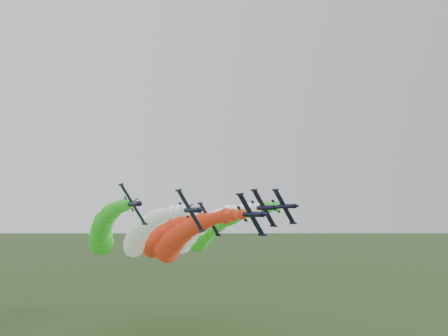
{
  "coord_description": "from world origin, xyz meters",
  "views": [
    {
      "loc": [
        -42.32,
        -84.39,
        43.23
      ],
      "look_at": [
        6.11,
        8.78,
        54.38
      ],
      "focal_mm": 35.0,
      "sensor_mm": 36.0,
      "label": 1
    }
  ],
  "objects_px": {
    "jet_inner_right": "(192,233)",
    "jet_outer_right": "(208,232)",
    "jet_outer_left": "(103,233)",
    "jet_lead": "(176,241)",
    "jet_trail": "(159,240)",
    "jet_inner_left": "(139,237)"
  },
  "relations": [
    {
      "from": "jet_outer_left",
      "to": "jet_inner_right",
      "type": "bearing_deg",
      "value": -12.39
    },
    {
      "from": "jet_trail",
      "to": "jet_inner_left",
      "type": "bearing_deg",
      "value": -123.87
    },
    {
      "from": "jet_lead",
      "to": "jet_outer_right",
      "type": "xyz_separation_m",
      "value": [
        18.74,
        14.84,
        1.88
      ]
    },
    {
      "from": "jet_trail",
      "to": "jet_outer_left",
      "type": "bearing_deg",
      "value": -153.97
    },
    {
      "from": "jet_lead",
      "to": "jet_inner_right",
      "type": "height_order",
      "value": "jet_inner_right"
    },
    {
      "from": "jet_inner_left",
      "to": "jet_outer_left",
      "type": "height_order",
      "value": "jet_outer_left"
    },
    {
      "from": "jet_lead",
      "to": "jet_outer_right",
      "type": "distance_m",
      "value": 23.98
    },
    {
      "from": "jet_lead",
      "to": "jet_trail",
      "type": "distance_m",
      "value": 26.87
    },
    {
      "from": "jet_outer_right",
      "to": "jet_trail",
      "type": "relative_size",
      "value": 1.0
    },
    {
      "from": "jet_inner_left",
      "to": "jet_trail",
      "type": "xyz_separation_m",
      "value": [
        14.21,
        21.16,
        -2.46
      ]
    },
    {
      "from": "jet_lead",
      "to": "jet_outer_left",
      "type": "relative_size",
      "value": 1.0
    },
    {
      "from": "jet_inner_left",
      "to": "jet_inner_right",
      "type": "height_order",
      "value": "jet_inner_right"
    },
    {
      "from": "jet_lead",
      "to": "jet_outer_right",
      "type": "height_order",
      "value": "jet_outer_right"
    },
    {
      "from": "jet_inner_right",
      "to": "jet_trail",
      "type": "distance_m",
      "value": 19.82
    },
    {
      "from": "jet_inner_left",
      "to": "jet_lead",
      "type": "bearing_deg",
      "value": -26.19
    },
    {
      "from": "jet_inner_left",
      "to": "jet_trail",
      "type": "distance_m",
      "value": 25.61
    },
    {
      "from": "jet_inner_right",
      "to": "jet_outer_left",
      "type": "height_order",
      "value": "jet_outer_left"
    },
    {
      "from": "jet_inner_right",
      "to": "jet_outer_right",
      "type": "xyz_separation_m",
      "value": [
        9.56,
        6.73,
        -0.07
      ]
    },
    {
      "from": "jet_outer_left",
      "to": "jet_trail",
      "type": "bearing_deg",
      "value": 26.03
    },
    {
      "from": "jet_lead",
      "to": "jet_outer_right",
      "type": "bearing_deg",
      "value": 38.37
    },
    {
      "from": "jet_trail",
      "to": "jet_inner_right",
      "type": "bearing_deg",
      "value": -71.55
    },
    {
      "from": "jet_inner_right",
      "to": "jet_outer_left",
      "type": "xyz_separation_m",
      "value": [
        -30.49,
        6.7,
        0.41
      ]
    }
  ]
}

